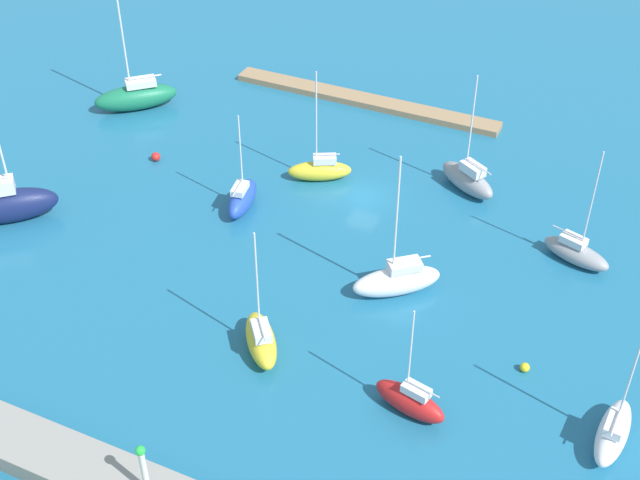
{
  "coord_description": "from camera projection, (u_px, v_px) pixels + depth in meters",
  "views": [
    {
      "loc": [
        -21.61,
        55.49,
        41.39
      ],
      "look_at": [
        0.0,
        8.78,
        1.5
      ],
      "focal_mm": 48.33,
      "sensor_mm": 36.0,
      "label": 1
    }
  ],
  "objects": [
    {
      "name": "water",
      "position": [
        364.0,
        196.0,
        72.33
      ],
      "size": [
        160.0,
        160.0,
        0.0
      ],
      "primitive_type": "plane",
      "color": "#1E668C",
      "rests_on": "ground"
    },
    {
      "name": "pier_dock",
      "position": [
        364.0,
        100.0,
        84.87
      ],
      "size": [
        27.33,
        2.16,
        0.61
      ],
      "primitive_type": "cube",
      "color": "#997A56",
      "rests_on": "ground"
    },
    {
      "name": "harbor_beacon",
      "position": [
        143.0,
        466.0,
        46.17
      ],
      "size": [
        0.56,
        0.56,
        3.73
      ],
      "color": "silver",
      "rests_on": "breakwater"
    },
    {
      "name": "sailboat_yellow_far_south",
      "position": [
        261.0,
        339.0,
        57.27
      ],
      "size": [
        4.77,
        5.31,
        9.77
      ],
      "rotation": [
        0.0,
        0.0,
        5.39
      ],
      "color": "yellow",
      "rests_on": "water"
    },
    {
      "name": "sailboat_white_by_breakwater",
      "position": [
        613.0,
        432.0,
        51.16
      ],
      "size": [
        2.13,
        5.66,
        10.1
      ],
      "rotation": [
        0.0,
        0.0,
        4.64
      ],
      "color": "white",
      "rests_on": "water"
    },
    {
      "name": "sailboat_gray_mid_basin",
      "position": [
        468.0,
        179.0,
        72.34
      ],
      "size": [
        6.06,
        4.71,
        10.59
      ],
      "rotation": [
        0.0,
        0.0,
        5.74
      ],
      "color": "gray",
      "rests_on": "water"
    },
    {
      "name": "sailboat_blue_east_end",
      "position": [
        242.0,
        198.0,
        70.21
      ],
      "size": [
        2.59,
        5.36,
        8.58
      ],
      "rotation": [
        0.0,
        0.0,
        4.89
      ],
      "color": "#2347B2",
      "rests_on": "water"
    },
    {
      "name": "sailboat_green_near_pier",
      "position": [
        136.0,
        96.0,
        83.41
      ],
      "size": [
        7.59,
        7.39,
        13.83
      ],
      "rotation": [
        0.0,
        0.0,
        0.76
      ],
      "color": "#19724C",
      "rests_on": "water"
    },
    {
      "name": "sailboat_red_outer_mooring",
      "position": [
        410.0,
        400.0,
        53.08
      ],
      "size": [
        5.12,
        2.54,
        8.33
      ],
      "rotation": [
        0.0,
        0.0,
        6.07
      ],
      "color": "red",
      "rests_on": "water"
    },
    {
      "name": "sailboat_navy_far_north",
      "position": [
        9.0,
        204.0,
        68.7
      ],
      "size": [
        7.26,
        6.91,
        11.36
      ],
      "rotation": [
        0.0,
        0.0,
        3.88
      ],
      "color": "#141E4C",
      "rests_on": "water"
    },
    {
      "name": "sailboat_yellow_west_end",
      "position": [
        320.0,
        170.0,
        73.75
      ],
      "size": [
        5.63,
        4.05,
        10.23
      ],
      "rotation": [
        0.0,
        0.0,
        0.48
      ],
      "color": "yellow",
      "rests_on": "water"
    },
    {
      "name": "sailboat_white_inner_mooring",
      "position": [
        397.0,
        280.0,
        61.94
      ],
      "size": [
        6.43,
        5.84,
        11.69
      ],
      "rotation": [
        0.0,
        0.0,
        0.69
      ],
      "color": "white",
      "rests_on": "water"
    },
    {
      "name": "sailboat_gray_off_beacon",
      "position": [
        576.0,
        252.0,
        64.94
      ],
      "size": [
        5.66,
        3.4,
        9.9
      ],
      "rotation": [
        0.0,
        0.0,
        2.83
      ],
      "color": "gray",
      "rests_on": "water"
    },
    {
      "name": "mooring_buoy_red",
      "position": [
        156.0,
        157.0,
        76.48
      ],
      "size": [
        0.8,
        0.8,
        0.8
      ],
      "primitive_type": "sphere",
      "color": "red",
      "rests_on": "water"
    },
    {
      "name": "mooring_buoy_yellow",
      "position": [
        525.0,
        367.0,
        56.28
      ],
      "size": [
        0.64,
        0.64,
        0.64
      ],
      "primitive_type": "sphere",
      "color": "yellow",
      "rests_on": "water"
    }
  ]
}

